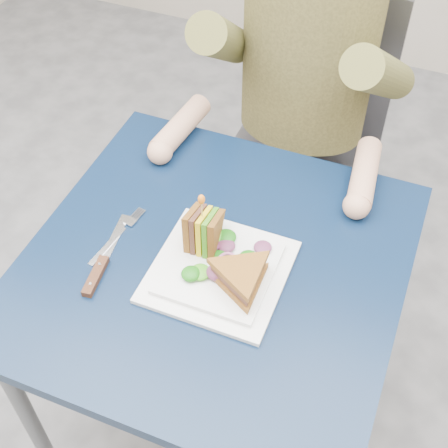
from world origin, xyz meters
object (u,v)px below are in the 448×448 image
at_px(table, 215,284).
at_px(chair, 308,125).
at_px(sandwich_upright, 203,232).
at_px(fork, 116,237).
at_px(diner, 310,30).
at_px(sandwich_flat, 241,277).
at_px(knife, 99,269).
at_px(plate, 219,270).

bearing_deg(table, chair, 90.00).
xyz_separation_m(sandwich_upright, fork, (-0.18, -0.04, -0.05)).
bearing_deg(diner, sandwich_flat, -83.40).
height_order(chair, knife, chair).
distance_m(table, sandwich_flat, 0.15).
xyz_separation_m(diner, fork, (-0.21, -0.63, -0.18)).
distance_m(diner, fork, 0.69).
height_order(plate, fork, plate).
bearing_deg(knife, sandwich_upright, 36.84).
bearing_deg(chair, sandwich_flat, -84.35).
relative_size(diner, knife, 3.37).
xyz_separation_m(sandwich_flat, fork, (-0.29, 0.03, -0.04)).
distance_m(chair, plate, 0.77).
bearing_deg(sandwich_flat, fork, 174.01).
relative_size(table, plate, 2.88).
xyz_separation_m(fork, knife, (0.01, -0.09, 0.00)).
xyz_separation_m(diner, knife, (-0.20, -0.72, -0.18)).
height_order(table, fork, fork).
bearing_deg(knife, fork, 97.09).
bearing_deg(sandwich_flat, knife, -168.37).
bearing_deg(plate, sandwich_flat, -24.44).
bearing_deg(table, sandwich_upright, 149.88).
xyz_separation_m(sandwich_upright, knife, (-0.17, -0.13, -0.05)).
bearing_deg(sandwich_upright, knife, -143.16).
bearing_deg(fork, plate, -1.31).
relative_size(chair, knife, 4.20).
bearing_deg(sandwich_upright, diner, 86.82).
xyz_separation_m(chair, diner, (-0.00, -0.11, 0.37)).
height_order(sandwich_flat, fork, sandwich_flat).
bearing_deg(sandwich_flat, table, 146.16).
height_order(sandwich_upright, knife, sandwich_upright).
relative_size(diner, sandwich_upright, 4.98).
bearing_deg(chair, knife, -103.76).
distance_m(fork, knife, 0.09).
bearing_deg(fork, knife, -82.91).
relative_size(table, chair, 0.81).
xyz_separation_m(chair, knife, (-0.20, -0.83, 0.20)).
xyz_separation_m(plate, sandwich_flat, (0.05, -0.02, 0.04)).
bearing_deg(sandwich_upright, chair, 87.33).
height_order(table, sandwich_upright, sandwich_upright).
relative_size(sandwich_flat, fork, 1.07).
bearing_deg(diner, fork, -108.79).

